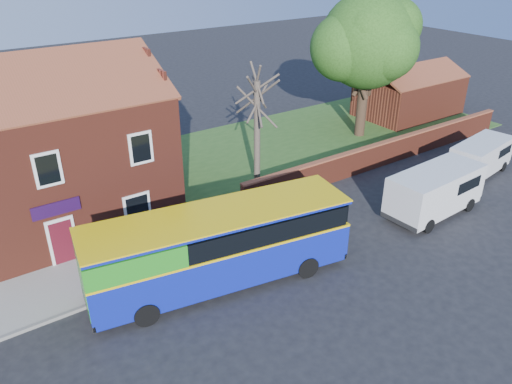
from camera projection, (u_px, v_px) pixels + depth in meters
ground at (295, 295)px, 20.26m from camera, size 120.00×120.00×0.00m
pavement at (79, 282)px, 20.91m from camera, size 18.00×3.50×0.12m
kerb at (93, 304)px, 19.63m from camera, size 18.00×0.15×0.14m
grass_strip at (323, 136)px, 36.34m from camera, size 26.00×12.00×0.04m
shop_building at (30, 163)px, 23.59m from camera, size 12.30×8.13×10.50m
boundary_wall at (387, 152)px, 31.58m from camera, size 22.00×0.38×1.60m
outbuilding at (409, 95)px, 40.16m from camera, size 8.20×5.06×4.17m
bus at (211, 246)px, 20.07m from camera, size 11.15×4.44×3.30m
van_near at (435, 190)px, 25.62m from camera, size 5.66×2.54×2.44m
van_far at (481, 156)px, 30.10m from camera, size 4.95×2.59×2.07m
large_tree at (367, 43)px, 33.74m from camera, size 8.19×6.48×9.99m
bare_tree at (257, 130)px, 27.53m from camera, size 2.54×3.02×6.76m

